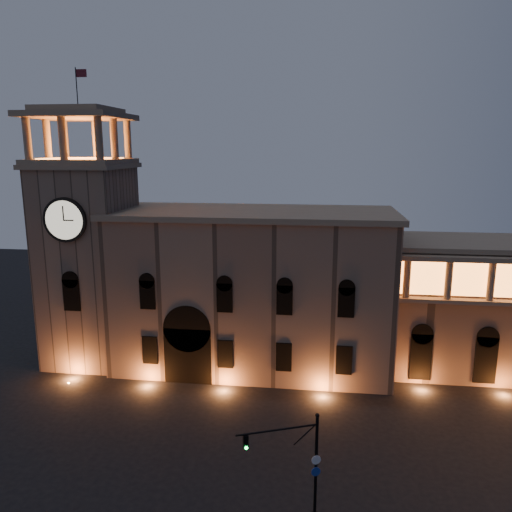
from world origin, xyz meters
name	(u,v)px	position (x,y,z in m)	size (l,w,h in m)	color
ground	(239,491)	(0.00, 0.00, 0.00)	(160.00, 160.00, 0.00)	black
government_building	(252,289)	(-2.08, 21.93, 8.77)	(30.80, 12.80, 17.60)	#785F4E
clock_tower	(89,254)	(-20.50, 20.98, 12.50)	(9.80, 9.80, 32.40)	#785F4E
traffic_light	(302,467)	(4.54, -2.38, 4.04)	(5.28, 2.28, 7.69)	black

